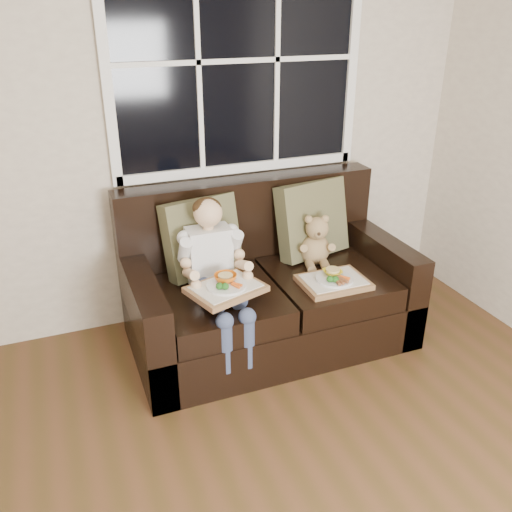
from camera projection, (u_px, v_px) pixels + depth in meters
name	position (u px, v px, depth m)	size (l,w,h in m)	color
room_walls	(343.00, 240.00, 0.94)	(4.52, 5.02, 2.71)	beige
window_back	(238.00, 61.00, 3.23)	(1.62, 0.04, 1.37)	black
loveseat	(266.00, 292.00, 3.41)	(1.70, 0.92, 0.96)	black
pillow_left	(202.00, 237.00, 3.26)	(0.51, 0.32, 0.48)	brown
pillow_right	(312.00, 219.00, 3.51)	(0.52, 0.32, 0.50)	brown
child	(214.00, 262.00, 3.05)	(0.36, 0.59, 0.82)	silver
teddy_bear	(316.00, 244.00, 3.41)	(0.23, 0.28, 0.34)	tan
tray_left	(226.00, 287.00, 2.92)	(0.45, 0.39, 0.09)	#9A6445
tray_right	(333.00, 281.00, 3.19)	(0.39, 0.30, 0.09)	#9A6445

